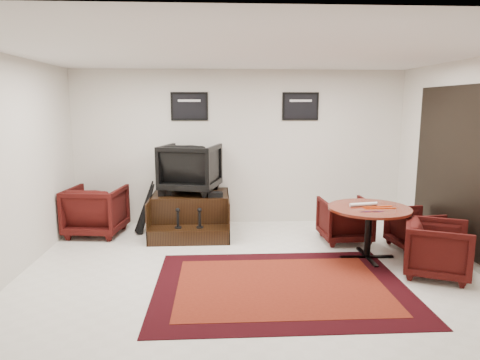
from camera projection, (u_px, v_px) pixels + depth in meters
name	position (u px, v px, depth m)	size (l,w,h in m)	color
ground	(250.00, 273.00, 5.60)	(6.00, 6.00, 0.00)	white
room_shell	(282.00, 136.00, 5.43)	(6.02, 5.02, 2.81)	beige
area_rug	(281.00, 286.00, 5.20)	(3.05, 2.29, 0.01)	black
shine_podium	(191.00, 214.00, 7.38)	(1.30, 1.34, 0.67)	black
shine_chair	(191.00, 166.00, 7.37)	(0.92, 0.86, 0.94)	black
shoes_pair	(164.00, 192.00, 7.25)	(0.27, 0.32, 0.10)	black
polish_kit	(215.00, 194.00, 7.08)	(0.24, 0.17, 0.08)	black
umbrella_black	(147.00, 208.00, 7.21)	(0.34, 0.13, 0.90)	black
umbrella_hooked	(145.00, 206.00, 7.30)	(0.35, 0.13, 0.94)	black
armchair_side	(96.00, 208.00, 7.22)	(0.88, 0.83, 0.91)	black
meeting_table	(369.00, 213.00, 6.05)	(1.15, 1.15, 0.75)	#3F1109
table_chair_back	(345.00, 218.00, 6.88)	(0.75, 0.70, 0.77)	black
table_chair_window	(414.00, 227.00, 6.55)	(0.65, 0.61, 0.67)	black
table_chair_corner	(437.00, 246.00, 5.47)	(0.76, 0.71, 0.78)	black
paper_roll	(364.00, 204.00, 6.10)	(0.05, 0.05, 0.42)	silver
table_clutter	(378.00, 208.00, 5.96)	(0.57, 0.33, 0.01)	#E8450C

